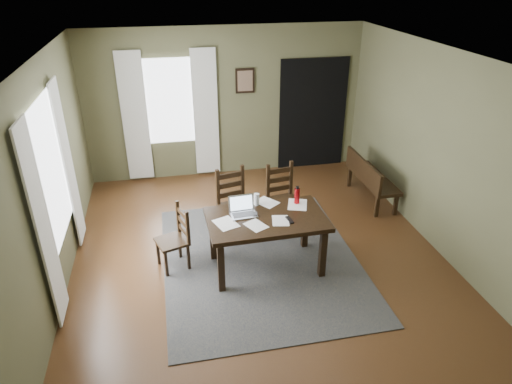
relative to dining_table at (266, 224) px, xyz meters
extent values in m
cube|color=#492C16|center=(-0.04, 0.16, -0.68)|extent=(5.00, 6.00, 0.01)
cube|color=brown|center=(-0.04, 3.16, 0.68)|extent=(5.00, 0.02, 2.70)
cube|color=brown|center=(-0.04, -2.84, 0.68)|extent=(5.00, 0.02, 2.70)
cube|color=brown|center=(-2.54, 0.16, 0.68)|extent=(0.02, 6.00, 2.70)
cube|color=brown|center=(2.46, 0.16, 0.68)|extent=(0.02, 6.00, 2.70)
cube|color=white|center=(-0.04, 0.16, 2.03)|extent=(5.00, 6.00, 0.02)
cube|color=#393939|center=(-0.04, 0.16, -0.67)|extent=(2.60, 3.20, 0.01)
cube|color=black|center=(0.00, 0.00, 0.06)|extent=(1.53, 0.94, 0.06)
cube|color=black|center=(0.00, 0.00, 0.01)|extent=(1.36, 0.78, 0.05)
cube|color=black|center=(-0.64, -0.37, -0.34)|extent=(0.08, 0.08, 0.64)
cube|color=black|center=(-0.66, 0.33, -0.34)|extent=(0.08, 0.08, 0.64)
cube|color=black|center=(0.66, -0.33, -0.34)|extent=(0.08, 0.08, 0.64)
cube|color=black|center=(0.64, 0.37, -0.34)|extent=(0.08, 0.08, 0.64)
cube|color=black|center=(-1.20, 0.25, -0.27)|extent=(0.48, 0.48, 0.04)
cube|color=black|center=(-1.40, 0.34, -0.47)|extent=(0.05, 0.05, 0.37)
cube|color=black|center=(-1.11, 0.44, -0.47)|extent=(0.05, 0.05, 0.37)
cube|color=black|center=(-1.30, 0.05, -0.47)|extent=(0.05, 0.05, 0.37)
cube|color=black|center=(-1.01, 0.15, -0.47)|extent=(0.05, 0.05, 0.37)
cube|color=black|center=(-1.09, 0.46, -0.03)|extent=(0.05, 0.05, 0.47)
cube|color=black|center=(-0.99, 0.15, -0.03)|extent=(0.05, 0.05, 0.47)
cube|color=black|center=(-1.04, 0.30, -0.15)|extent=(0.11, 0.27, 0.06)
cube|color=black|center=(-1.04, 0.30, -0.03)|extent=(0.11, 0.27, 0.06)
cube|color=black|center=(-1.04, 0.30, 0.10)|extent=(0.11, 0.27, 0.06)
cube|color=black|center=(-0.26, 0.83, -0.20)|extent=(0.54, 0.54, 0.04)
cube|color=black|center=(-0.40, 0.61, -0.44)|extent=(0.05, 0.05, 0.44)
cube|color=black|center=(-0.48, 0.97, -0.44)|extent=(0.05, 0.05, 0.44)
cube|color=black|center=(-0.04, 0.69, -0.44)|extent=(0.05, 0.05, 0.44)
cube|color=black|center=(-0.12, 1.05, -0.44)|extent=(0.05, 0.05, 0.44)
cube|color=black|center=(-0.49, 0.99, 0.09)|extent=(0.06, 0.06, 0.55)
cube|color=black|center=(-0.12, 1.07, 0.09)|extent=(0.06, 0.06, 0.55)
cube|color=black|center=(-0.31, 1.03, -0.06)|extent=(0.33, 0.10, 0.07)
cube|color=black|center=(-0.31, 1.03, 0.09)|extent=(0.33, 0.10, 0.07)
cube|color=black|center=(-0.31, 1.03, 0.24)|extent=(0.33, 0.10, 0.07)
cube|color=black|center=(0.48, 0.89, -0.21)|extent=(0.51, 0.51, 0.04)
cube|color=black|center=(0.33, 0.69, -0.44)|extent=(0.05, 0.05, 0.43)
cube|color=black|center=(0.28, 1.04, -0.44)|extent=(0.05, 0.05, 0.43)
cube|color=black|center=(0.68, 0.75, -0.44)|extent=(0.05, 0.05, 0.43)
cube|color=black|center=(0.63, 1.10, -0.44)|extent=(0.05, 0.05, 0.43)
cube|color=black|center=(0.26, 1.05, 0.07)|extent=(0.05, 0.05, 0.54)
cube|color=black|center=(0.63, 1.12, 0.07)|extent=(0.05, 0.05, 0.54)
cube|color=black|center=(0.45, 1.09, -0.07)|extent=(0.32, 0.08, 0.07)
cube|color=black|center=(0.45, 1.09, 0.07)|extent=(0.32, 0.08, 0.07)
cube|color=black|center=(0.45, 1.09, 0.22)|extent=(0.32, 0.08, 0.07)
cube|color=black|center=(2.18, 1.52, -0.27)|extent=(0.43, 1.32, 0.06)
cube|color=black|center=(2.34, 0.95, -0.49)|extent=(0.06, 0.06, 0.37)
cube|color=black|center=(2.02, 0.95, -0.49)|extent=(0.06, 0.06, 0.37)
cube|color=black|center=(2.34, 2.08, -0.49)|extent=(0.06, 0.06, 0.37)
cube|color=black|center=(2.02, 2.08, -0.49)|extent=(0.06, 0.06, 0.37)
cube|color=black|center=(1.99, 1.52, -0.09)|extent=(0.05, 1.32, 0.32)
cube|color=#B7B7BC|center=(-0.28, 0.11, 0.10)|extent=(0.35, 0.25, 0.02)
cube|color=#B7B7BC|center=(-0.28, 0.23, 0.21)|extent=(0.33, 0.08, 0.21)
cube|color=silver|center=(-0.28, 0.22, 0.21)|extent=(0.29, 0.06, 0.18)
cube|color=#3F3F42|center=(-0.27, 0.10, 0.11)|extent=(0.29, 0.15, 0.00)
cube|color=#3F3F42|center=(-0.13, 0.08, 0.11)|extent=(0.07, 0.10, 0.03)
cube|color=black|center=(0.27, -0.13, 0.10)|extent=(0.07, 0.18, 0.02)
cylinder|color=silver|center=(-0.06, 0.35, 0.17)|extent=(0.08, 0.08, 0.16)
cylinder|color=#AA0D12|center=(0.48, 0.29, 0.20)|extent=(0.08, 0.08, 0.21)
cylinder|color=black|center=(0.48, 0.29, 0.33)|extent=(0.05, 0.05, 0.03)
cube|color=white|center=(-0.53, -0.05, 0.10)|extent=(0.33, 0.38, 0.00)
cube|color=white|center=(0.15, -0.12, 0.09)|extent=(0.25, 0.30, 0.00)
cube|color=white|center=(0.09, 0.39, 0.09)|extent=(0.36, 0.37, 0.00)
cube|color=white|center=(0.48, 0.24, 0.10)|extent=(0.34, 0.38, 0.00)
cube|color=white|center=(-0.17, -0.17, 0.09)|extent=(0.31, 0.34, 0.00)
cube|color=white|center=(-2.51, 0.36, 0.78)|extent=(0.01, 1.30, 1.70)
cube|color=white|center=(-1.04, 3.13, 0.78)|extent=(1.00, 0.01, 1.50)
cube|color=silver|center=(-2.48, -0.46, 0.53)|extent=(0.03, 0.48, 2.30)
cube|color=silver|center=(-2.48, 1.18, 0.53)|extent=(0.03, 0.48, 2.30)
cube|color=silver|center=(-1.66, 3.10, 0.53)|extent=(0.44, 0.03, 2.30)
cube|color=silver|center=(-0.42, 3.10, 0.53)|extent=(0.44, 0.03, 2.30)
cube|color=black|center=(0.31, 3.13, 1.08)|extent=(0.34, 0.03, 0.44)
cube|color=brown|center=(0.31, 3.11, 1.08)|extent=(0.27, 0.01, 0.36)
cube|color=black|center=(1.61, 3.13, 0.38)|extent=(1.30, 0.03, 2.10)
camera|label=1|loc=(-1.14, -4.86, 3.01)|focal=32.00mm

